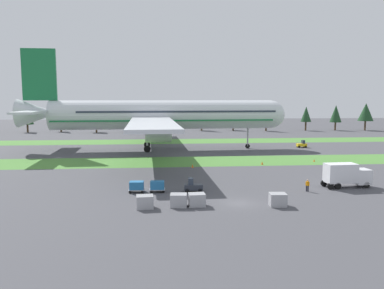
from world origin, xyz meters
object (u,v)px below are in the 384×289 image
Objects in this scene: airliner at (157,115)px; uld_container_3 at (278,200)px; pushback_tractor at (302,144)px; taxiway_marker_2 at (192,166)px; cargo_dolly_second at (137,186)px; catering_truck at (346,174)px; uld_container_2 at (179,200)px; ground_crew_marshaller at (307,185)px; uld_container_1 at (197,200)px; uld_container_0 at (145,202)px; taxiway_marker_0 at (314,160)px; cargo_dolly_lead at (157,186)px; taxiway_marker_1 at (262,163)px; baggage_tug at (193,186)px.

airliner reaches higher than uld_container_3.
taxiway_marker_2 is (-32.07, -27.35, -0.49)m from pushback_tractor.
cargo_dolly_second is at bearing -5.31° from airliner.
catering_truck is 26.56m from uld_container_2.
ground_crew_marshaller is 17.37m from uld_container_1.
taxiway_marker_0 is at bearing 42.43° from uld_container_0.
uld_container_1 is at bearing 3.95° from uld_container_0.
pushback_tractor reaches higher than cargo_dolly_lead.
taxiway_marker_0 is 12.10m from taxiway_marker_1.
cargo_dolly_second is at bearing -138.94° from taxiway_marker_1.
airliner reaches higher than uld_container_1.
catering_truck is at bearing -40.25° from taxiway_marker_2.
cargo_dolly_lead is at bearing 137.93° from pushback_tractor.
baggage_tug is at bearing 4.81° from airliner.
baggage_tug and pushback_tractor have the same top height.
baggage_tug is 36.30m from taxiway_marker_0.
catering_truck is 27.98m from taxiway_marker_2.
uld_container_2 is (-2.25, -0.07, 0.01)m from uld_container_1.
baggage_tug is 4.12× the size of taxiway_marker_2.
airliner reaches higher than taxiway_marker_0.
catering_truck is 23.35m from taxiway_marker_0.
cargo_dolly_second is 3.90× the size of taxiway_marker_1.
pushback_tractor is at bearing 66.19° from uld_container_3.
uld_container_1 is 3.45× the size of taxiway_marker_1.
pushback_tractor reaches higher than taxiway_marker_1.
taxiway_marker_0 is (17.87, 31.62, -0.55)m from uld_container_3.
cargo_dolly_lead is 2.90m from cargo_dolly_second.
uld_container_3 is 28.07m from taxiway_marker_2.
airliner reaches higher than cargo_dolly_lead.
taxiway_marker_0 is at bearing 47.90° from uld_container_1.
baggage_tug reaches higher than taxiway_marker_2.
uld_container_2 is 42.99m from taxiway_marker_0.
taxiway_marker_2 is (1.74, 25.96, -0.45)m from uld_container_1.
taxiway_marker_1 is (-0.41, 22.25, -0.66)m from ground_crew_marshaller.
catering_truck is 3.53× the size of uld_container_3.
baggage_tug is at bearing 88.79° from uld_container_1.
catering_truck is 14.88× the size of taxiway_marker_0.
ground_crew_marshaller is at bearing 15.56° from uld_container_0.
cargo_dolly_second reaches higher than taxiway_marker_2.
baggage_tug is 7.62m from uld_container_2.
uld_container_0 is (-1.15, -52.40, -8.23)m from airliner.
uld_container_0 is at bearing -137.57° from taxiway_marker_0.
uld_container_3 is (15.07, -52.86, -8.21)m from airliner.
uld_container_1 is (-23.06, -7.91, -1.18)m from catering_truck.
pushback_tractor reaches higher than uld_container_3.
taxiway_marker_2 is (1.59, 18.80, -0.49)m from baggage_tug.
uld_container_2 reaches higher than taxiway_marker_0.
airliner is at bearing -150.15° from catering_truck.
ground_crew_marshaller is 3.67× the size of taxiway_marker_0.
cargo_dolly_lead is at bearing -1.58° from airliner.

